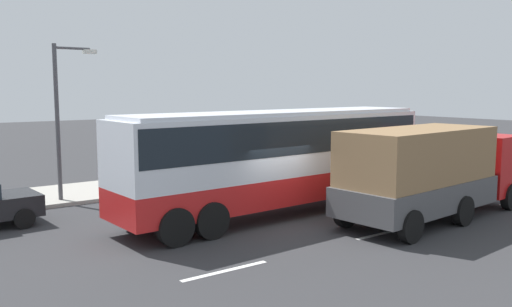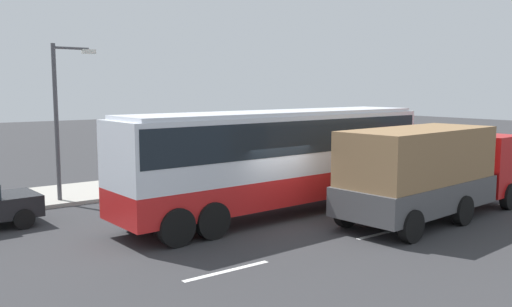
{
  "view_description": "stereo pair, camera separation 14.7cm",
  "coord_description": "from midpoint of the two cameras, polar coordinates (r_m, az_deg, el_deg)",
  "views": [
    {
      "loc": [
        -10.54,
        -13.13,
        4.37
      ],
      "look_at": [
        0.07,
        1.36,
        2.17
      ],
      "focal_mm": 37.71,
      "sensor_mm": 36.0,
      "label": 1
    },
    {
      "loc": [
        -10.66,
        -13.05,
        4.37
      ],
      "look_at": [
        0.07,
        1.36,
        2.17
      ],
      "focal_mm": 37.71,
      "sensor_mm": 36.0,
      "label": 2
    }
  ],
  "objects": [
    {
      "name": "pedestrian_near_curb",
      "position": [
        24.45,
        -7.32,
        -0.82
      ],
      "size": [
        0.32,
        0.32,
        1.6
      ],
      "rotation": [
        0.0,
        0.0,
        3.94
      ],
      "color": "black",
      "rests_on": "sidewalk_curb"
    },
    {
      "name": "cargo_truck",
      "position": [
        18.83,
        18.44,
        -1.61
      ],
      "size": [
        8.31,
        3.23,
        3.07
      ],
      "rotation": [
        0.0,
        0.0,
        0.09
      ],
      "color": "red",
      "rests_on": "ground_plane"
    },
    {
      "name": "lane_centreline",
      "position": [
        15.36,
        8.44,
        -9.6
      ],
      "size": [
        32.69,
        0.16,
        0.01
      ],
      "color": "white",
      "rests_on": "ground_plane"
    },
    {
      "name": "coach_bus",
      "position": [
        18.49,
        2.75,
        0.29
      ],
      "size": [
        12.12,
        3.04,
        3.58
      ],
      "rotation": [
        0.0,
        0.0,
        0.04
      ],
      "color": "red",
      "rests_on": "ground_plane"
    },
    {
      "name": "street_lamp",
      "position": [
        21.4,
        -19.7,
        4.39
      ],
      "size": [
        1.65,
        0.24,
        5.84
      ],
      "color": "#47474C",
      "rests_on": "sidewalk_curb"
    },
    {
      "name": "ground_plane",
      "position": [
        17.4,
        2.73,
        -7.55
      ],
      "size": [
        120.0,
        120.0,
        0.0
      ],
      "primitive_type": "plane",
      "color": "#333335"
    },
    {
      "name": "sidewalk_curb",
      "position": [
        24.61,
        -10.12,
        -3.17
      ],
      "size": [
        80.0,
        4.0,
        0.15
      ],
      "primitive_type": "cube",
      "color": "#A8A399",
      "rests_on": "ground_plane"
    },
    {
      "name": "pedestrian_at_crossing",
      "position": [
        25.41,
        -0.97,
        -0.52
      ],
      "size": [
        0.32,
        0.32,
        1.57
      ],
      "rotation": [
        0.0,
        0.0,
        1.14
      ],
      "color": "brown",
      "rests_on": "sidewalk_curb"
    }
  ]
}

